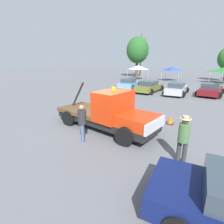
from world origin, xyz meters
TOP-DOWN VIEW (x-y plane):
  - ground_plane at (0.00, 0.00)m, footprint 160.00×160.00m
  - tow_truck at (0.38, -0.07)m, footprint 6.41×2.97m
  - person_near_truck at (4.36, -1.47)m, footprint 0.41×0.41m
  - person_at_hood at (-0.04, -1.87)m, footprint 0.40×0.40m
  - parked_car_skyblue at (-4.73, 13.78)m, footprint 2.89×4.77m
  - parked_car_olive at (-1.51, 12.59)m, footprint 2.71×4.95m
  - parked_car_silver at (1.65, 12.50)m, footprint 2.38×4.54m
  - parked_car_maroon at (4.97, 13.75)m, footprint 2.84×4.61m
  - canopy_tent_white at (-7.85, 24.94)m, footprint 3.16×3.16m
  - canopy_tent_blue at (-1.65, 25.96)m, footprint 2.96×2.96m
  - canopy_tent_green at (6.32, 25.91)m, footprint 3.63×3.63m
  - tree_left at (-9.93, 29.40)m, footprint 4.73×4.73m
  - traffic_cone at (3.09, 2.59)m, footprint 0.40×0.40m
  - utility_pole at (-10.77, 33.74)m, footprint 2.20×0.24m

SIDE VIEW (x-z plane):
  - ground_plane at x=0.00m, z-range 0.00..0.00m
  - traffic_cone at x=3.09m, z-range -0.02..0.53m
  - parked_car_silver at x=1.65m, z-range -0.02..1.32m
  - parked_car_skyblue at x=-4.73m, z-range -0.02..1.32m
  - parked_car_maroon at x=4.97m, z-range -0.02..1.32m
  - parked_car_olive at x=-1.51m, z-range -0.02..1.32m
  - tow_truck at x=0.38m, z-range -0.31..2.20m
  - person_at_hood at x=-0.04m, z-range 0.14..1.93m
  - person_near_truck at x=4.36m, z-range 0.17..2.03m
  - canopy_tent_green at x=6.32m, z-range 0.92..3.47m
  - canopy_tent_blue at x=-1.65m, z-range 0.92..3.48m
  - canopy_tent_white at x=-7.85m, z-range 0.96..3.66m
  - utility_pole at x=-10.77m, z-range 0.26..9.91m
  - tree_left at x=-9.93m, z-range 1.44..9.89m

